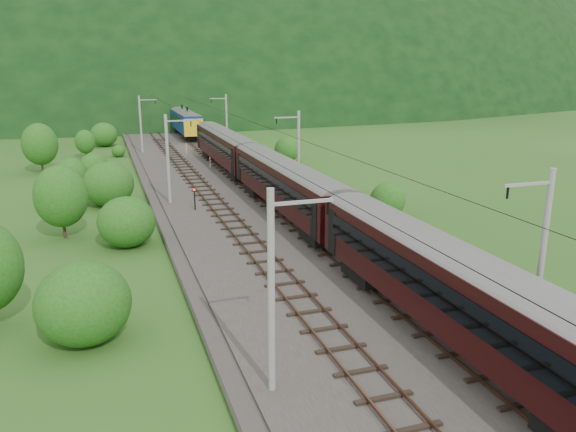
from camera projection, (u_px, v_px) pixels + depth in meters
name	position (u px, v px, depth m)	size (l,w,h in m)	color
ground	(412.00, 369.00, 23.80)	(600.00, 600.00, 0.00)	#264B17
railbed	(324.00, 282.00, 32.92)	(14.00, 220.00, 0.30)	#38332D
track_left	(285.00, 284.00, 32.13)	(2.40, 220.00, 0.27)	brown
track_right	(361.00, 274.00, 33.60)	(2.40, 220.00, 0.27)	brown
catenary_left	(169.00, 157.00, 50.06)	(2.54, 192.28, 8.00)	gray
catenary_right	(298.00, 151.00, 53.80)	(2.54, 192.28, 8.00)	gray
overhead_wires	(326.00, 165.00, 31.10)	(4.83, 198.00, 0.03)	black
mountain_main	(123.00, 92.00, 261.87)	(504.00, 360.00, 244.00)	black
train	(346.00, 212.00, 34.89)	(3.07, 146.81, 5.34)	black
hazard_post_near	(186.00, 149.00, 78.71)	(0.16, 0.16, 1.51)	red
hazard_post_far	(210.00, 162.00, 68.26)	(0.14, 0.14, 1.36)	red
signal	(195.00, 197.00, 48.46)	(0.21, 0.21, 1.88)	black
vegetation_left	(62.00, 246.00, 31.68)	(12.33, 145.03, 6.66)	#224D14
vegetation_right	(474.00, 239.00, 36.94)	(4.02, 96.50, 3.01)	#224D14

